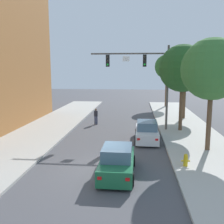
{
  "coord_description": "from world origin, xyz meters",
  "views": [
    {
      "loc": [
        1.91,
        -13.62,
        5.54
      ],
      "look_at": [
        -0.18,
        7.87,
        2.0
      ],
      "focal_mm": 41.47,
      "sensor_mm": 36.0,
      "label": 1
    }
  ],
  "objects_px": {
    "car_following_green": "(117,162)",
    "street_tree_second": "(183,68)",
    "street_tree_nearest": "(212,69)",
    "car_lead_white": "(147,132)",
    "street_tree_farthest": "(167,67)",
    "traffic_signal_mast": "(145,72)",
    "fire_hydrant": "(186,160)",
    "street_tree_third": "(185,73)",
    "pedestrian_crossing_road": "(96,116)"
  },
  "relations": [
    {
      "from": "street_tree_nearest",
      "to": "street_tree_farthest",
      "type": "relative_size",
      "value": 0.98
    },
    {
      "from": "street_tree_second",
      "to": "street_tree_third",
      "type": "relative_size",
      "value": 1.08
    },
    {
      "from": "car_lead_white",
      "to": "street_tree_second",
      "type": "bearing_deg",
      "value": 47.54
    },
    {
      "from": "fire_hydrant",
      "to": "street_tree_nearest",
      "type": "height_order",
      "value": "street_tree_nearest"
    },
    {
      "from": "fire_hydrant",
      "to": "street_tree_third",
      "type": "relative_size",
      "value": 0.1
    },
    {
      "from": "street_tree_second",
      "to": "street_tree_third",
      "type": "distance_m",
      "value": 6.09
    },
    {
      "from": "car_lead_white",
      "to": "car_following_green",
      "type": "distance_m",
      "value": 7.1
    },
    {
      "from": "traffic_signal_mast",
      "to": "pedestrian_crossing_road",
      "type": "relative_size",
      "value": 4.57
    },
    {
      "from": "traffic_signal_mast",
      "to": "street_tree_second",
      "type": "height_order",
      "value": "street_tree_second"
    },
    {
      "from": "car_following_green",
      "to": "street_tree_third",
      "type": "xyz_separation_m",
      "value": [
        6.22,
        16.2,
        4.48
      ]
    },
    {
      "from": "fire_hydrant",
      "to": "street_tree_farthest",
      "type": "bearing_deg",
      "value": 86.47
    },
    {
      "from": "pedestrian_crossing_road",
      "to": "street_tree_second",
      "type": "bearing_deg",
      "value": -16.46
    },
    {
      "from": "street_tree_nearest",
      "to": "street_tree_farthest",
      "type": "xyz_separation_m",
      "value": [
        -0.53,
        21.36,
        0.4
      ]
    },
    {
      "from": "car_following_green",
      "to": "street_tree_farthest",
      "type": "xyz_separation_m",
      "value": [
        5.3,
        25.9,
        5.23
      ]
    },
    {
      "from": "car_lead_white",
      "to": "pedestrian_crossing_road",
      "type": "distance_m",
      "value": 7.62
    },
    {
      "from": "street_tree_farthest",
      "to": "street_tree_third",
      "type": "bearing_deg",
      "value": -84.55
    },
    {
      "from": "pedestrian_crossing_road",
      "to": "street_tree_third",
      "type": "bearing_deg",
      "value": 20.72
    },
    {
      "from": "pedestrian_crossing_road",
      "to": "street_tree_farthest",
      "type": "distance_m",
      "value": 16.5
    },
    {
      "from": "fire_hydrant",
      "to": "street_tree_second",
      "type": "xyz_separation_m",
      "value": [
        1.13,
        9.02,
        5.14
      ]
    },
    {
      "from": "traffic_signal_mast",
      "to": "street_tree_third",
      "type": "distance_m",
      "value": 7.32
    },
    {
      "from": "car_lead_white",
      "to": "fire_hydrant",
      "type": "distance_m",
      "value": 5.96
    },
    {
      "from": "car_lead_white",
      "to": "street_tree_farthest",
      "type": "xyz_separation_m",
      "value": [
        3.5,
        19.03,
        5.23
      ]
    },
    {
      "from": "pedestrian_crossing_road",
      "to": "car_following_green",
      "type": "bearing_deg",
      "value": -75.97
    },
    {
      "from": "street_tree_third",
      "to": "car_lead_white",
      "type": "bearing_deg",
      "value": -115.36
    },
    {
      "from": "street_tree_third",
      "to": "traffic_signal_mast",
      "type": "bearing_deg",
      "value": -128.2
    },
    {
      "from": "fire_hydrant",
      "to": "street_tree_farthest",
      "type": "height_order",
      "value": "street_tree_farthest"
    },
    {
      "from": "fire_hydrant",
      "to": "street_tree_farthest",
      "type": "xyz_separation_m",
      "value": [
        1.52,
        24.64,
        5.44
      ]
    },
    {
      "from": "street_tree_nearest",
      "to": "street_tree_farthest",
      "type": "height_order",
      "value": "street_tree_farthest"
    },
    {
      "from": "car_following_green",
      "to": "street_tree_third",
      "type": "distance_m",
      "value": 17.92
    },
    {
      "from": "car_lead_white",
      "to": "pedestrian_crossing_road",
      "type": "xyz_separation_m",
      "value": [
        -4.96,
        5.78,
        0.19
      ]
    },
    {
      "from": "car_lead_white",
      "to": "fire_hydrant",
      "type": "xyz_separation_m",
      "value": [
        1.98,
        -5.62,
        -0.22
      ]
    },
    {
      "from": "car_lead_white",
      "to": "street_tree_farthest",
      "type": "distance_m",
      "value": 20.04
    },
    {
      "from": "street_tree_second",
      "to": "street_tree_nearest",
      "type": "bearing_deg",
      "value": -80.91
    },
    {
      "from": "fire_hydrant",
      "to": "street_tree_second",
      "type": "distance_m",
      "value": 10.44
    },
    {
      "from": "traffic_signal_mast",
      "to": "car_following_green",
      "type": "height_order",
      "value": "traffic_signal_mast"
    },
    {
      "from": "traffic_signal_mast",
      "to": "fire_hydrant",
      "type": "xyz_separation_m",
      "value": [
        2.08,
        -9.19,
        -4.85
      ]
    },
    {
      "from": "car_lead_white",
      "to": "street_tree_third",
      "type": "distance_m",
      "value": 11.25
    },
    {
      "from": "pedestrian_crossing_road",
      "to": "street_tree_nearest",
      "type": "height_order",
      "value": "street_tree_nearest"
    },
    {
      "from": "car_lead_white",
      "to": "street_tree_third",
      "type": "bearing_deg",
      "value": 64.64
    },
    {
      "from": "car_following_green",
      "to": "street_tree_nearest",
      "type": "distance_m",
      "value": 8.82
    },
    {
      "from": "traffic_signal_mast",
      "to": "car_lead_white",
      "type": "distance_m",
      "value": 5.86
    },
    {
      "from": "car_following_green",
      "to": "street_tree_nearest",
      "type": "relative_size",
      "value": 0.57
    },
    {
      "from": "car_lead_white",
      "to": "street_tree_nearest",
      "type": "bearing_deg",
      "value": -30.11
    },
    {
      "from": "traffic_signal_mast",
      "to": "street_tree_nearest",
      "type": "height_order",
      "value": "traffic_signal_mast"
    },
    {
      "from": "street_tree_farthest",
      "to": "car_lead_white",
      "type": "bearing_deg",
      "value": -100.42
    },
    {
      "from": "street_tree_nearest",
      "to": "street_tree_second",
      "type": "distance_m",
      "value": 5.81
    },
    {
      "from": "car_lead_white",
      "to": "fire_hydrant",
      "type": "relative_size",
      "value": 5.91
    },
    {
      "from": "car_following_green",
      "to": "street_tree_second",
      "type": "height_order",
      "value": "street_tree_second"
    },
    {
      "from": "car_following_green",
      "to": "street_tree_farthest",
      "type": "distance_m",
      "value": 26.94
    },
    {
      "from": "street_tree_farthest",
      "to": "street_tree_second",
      "type": "bearing_deg",
      "value": -91.42
    }
  ]
}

